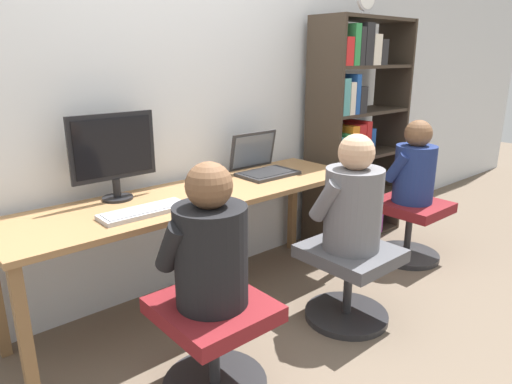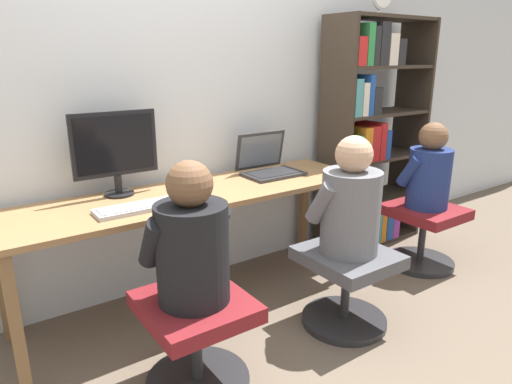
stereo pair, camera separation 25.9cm
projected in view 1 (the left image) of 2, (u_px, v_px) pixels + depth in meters
The scene contains 14 objects.
ground_plane at pixel (232, 325), 2.53m from camera, with size 14.00×14.00×0.00m, color brown.
wall_back at pixel (159, 80), 2.62m from camera, with size 10.00×0.05×2.60m.
desk at pixel (198, 205), 2.56m from camera, with size 2.10×0.58×0.70m.
desktop_monitor at pixel (114, 153), 2.35m from camera, with size 0.46×0.16×0.46m.
laptop at pixel (263, 166), 2.93m from camera, with size 0.36×0.30×0.26m.
keyboard at pixel (144, 211), 2.20m from camera, with size 0.43×0.15×0.03m.
computer_mouse_by_keyboard at pixel (196, 199), 2.37m from camera, with size 0.07×0.11×0.03m.
office_chair_left at pixel (214, 337), 1.98m from camera, with size 0.47×0.47×0.43m.
office_chair_right at pixel (349, 276), 2.53m from camera, with size 0.47×0.47×0.43m.
person_at_monitor at pixel (210, 245), 1.86m from camera, with size 0.37×0.31×0.61m.
person_at_laptop at pixel (353, 201), 2.41m from camera, with size 0.38×0.32×0.62m.
bookshelf at pixel (351, 144), 3.49m from camera, with size 0.88×0.34×1.71m.
office_chair_side at pixel (409, 224), 3.31m from camera, with size 0.47×0.47×0.43m.
person_near_shelf at pixel (414, 167), 3.19m from camera, with size 0.35×0.29×0.58m.
Camera 1 is at (-1.35, -1.76, 1.43)m, focal length 32.00 mm.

